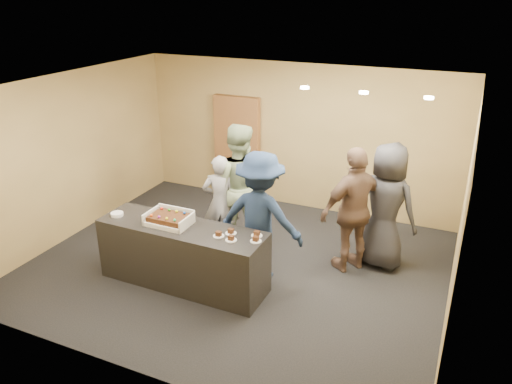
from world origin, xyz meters
TOP-DOWN VIEW (x-y plane):
  - room at (0.00, 0.00)m, footprint 6.04×6.00m
  - serving_counter at (-0.48, -0.76)m, footprint 2.41×0.74m
  - storage_cabinet at (-1.17, 2.41)m, footprint 0.92×0.15m
  - cake_box at (-0.67, -0.73)m, footprint 0.60×0.42m
  - sheet_cake at (-0.67, -0.76)m, footprint 0.51×0.35m
  - plate_stack at (-1.50, -0.83)m, footprint 0.18×0.18m
  - slice_a at (0.12, -0.80)m, footprint 0.15×0.15m
  - slice_b at (0.24, -0.66)m, footprint 0.15×0.15m
  - slice_c at (0.32, -0.83)m, footprint 0.15×0.15m
  - slice_d at (0.58, -0.59)m, footprint 0.15×0.15m
  - slice_e at (0.63, -0.73)m, footprint 0.15×0.15m
  - person_server_grey at (-0.49, 0.42)m, footprint 0.67×0.56m
  - person_sage_man at (-0.32, 0.68)m, footprint 1.18×1.05m
  - person_navy_man at (0.44, -0.15)m, footprint 1.24×0.73m
  - person_brown_extra at (1.58, 0.63)m, footprint 1.08×1.13m
  - person_dark_suit at (1.97, 0.93)m, footprint 1.08×0.87m
  - ceiling_spotlights at (1.60, 0.50)m, footprint 1.72×0.12m

SIDE VIEW (x-z plane):
  - serving_counter at x=-0.48m, z-range 0.00..0.90m
  - person_server_grey at x=-0.49m, z-range 0.00..1.56m
  - plate_stack at x=-1.50m, z-range 0.90..0.94m
  - slice_a at x=0.12m, z-range 0.89..0.96m
  - slice_b at x=0.24m, z-range 0.89..0.96m
  - slice_c at x=0.32m, z-range 0.89..0.96m
  - slice_d at x=0.58m, z-range 0.89..0.96m
  - slice_e at x=0.63m, z-range 0.89..0.96m
  - cake_box at x=-0.67m, z-range 0.85..1.03m
  - person_brown_extra at x=1.58m, z-range 0.00..1.89m
  - person_navy_man at x=0.44m, z-range 0.00..1.91m
  - person_dark_suit at x=1.97m, z-range 0.00..1.92m
  - sheet_cake at x=-0.67m, z-range 0.94..1.05m
  - person_sage_man at x=-0.32m, z-range 0.00..2.01m
  - storage_cabinet at x=-1.17m, z-range 0.00..2.03m
  - room at x=0.00m, z-range 0.00..2.70m
  - ceiling_spotlights at x=1.60m, z-range 2.66..2.69m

